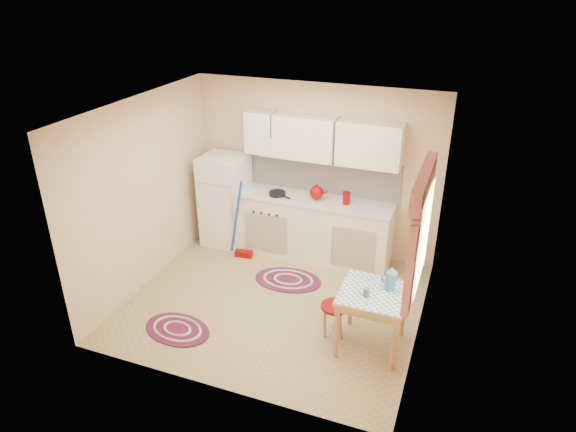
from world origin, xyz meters
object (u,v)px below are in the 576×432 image
(table, at_px, (371,320))
(stool, at_px, (334,320))
(base_cabinets, at_px, (313,229))
(fridge, at_px, (225,200))

(table, distance_m, stool, 0.46)
(base_cabinets, height_order, table, base_cabinets)
(fridge, distance_m, base_cabinets, 1.42)
(fridge, height_order, table, fridge)
(base_cabinets, distance_m, stool, 1.87)
(table, relative_size, stool, 1.71)
(table, xyz_separation_m, stool, (-0.43, 0.03, -0.15))
(base_cabinets, bearing_deg, fridge, -177.94)
(fridge, bearing_deg, stool, -36.47)
(fridge, height_order, base_cabinets, fridge)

